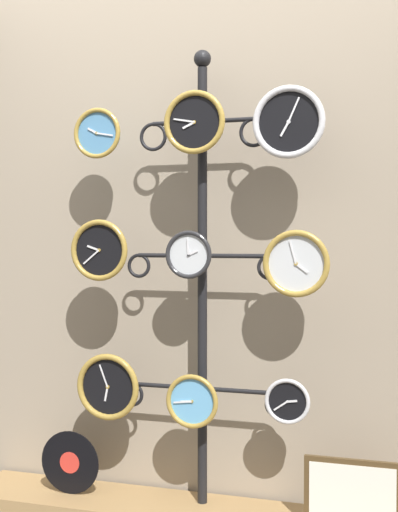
{
  "coord_description": "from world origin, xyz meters",
  "views": [
    {
      "loc": [
        0.93,
        -2.6,
        1.24
      ],
      "look_at": [
        0.0,
        0.36,
        1.16
      ],
      "focal_mm": 50.0,
      "sensor_mm": 36.0,
      "label": 1
    }
  ],
  "objects_px": {
    "clock_top_left": "(98,133)",
    "clock_top_right": "(289,122)",
    "clock_bottom_left": "(108,387)",
    "clock_middle_right": "(296,264)",
    "clock_middle_center": "(189,255)",
    "vinyl_record": "(70,462)",
    "clock_top_center": "(195,122)",
    "clock_bottom_right": "(288,401)",
    "clock_bottom_center": "(192,401)",
    "display_stand": "(202,346)",
    "clock_middle_left": "(100,250)",
    "picture_frame": "(352,494)"
  },
  "relations": [
    {
      "from": "clock_bottom_center",
      "to": "clock_middle_left",
      "type": "bearing_deg",
      "value": -179.4
    },
    {
      "from": "clock_bottom_center",
      "to": "vinyl_record",
      "type": "height_order",
      "value": "clock_bottom_center"
    },
    {
      "from": "clock_top_left",
      "to": "picture_frame",
      "type": "height_order",
      "value": "clock_top_left"
    },
    {
      "from": "clock_middle_left",
      "to": "clock_middle_center",
      "type": "xyz_separation_m",
      "value": [
        0.42,
        0.01,
        -0.02
      ]
    },
    {
      "from": "clock_bottom_left",
      "to": "clock_middle_right",
      "type": "bearing_deg",
      "value": 0.09
    },
    {
      "from": "clock_bottom_center",
      "to": "vinyl_record",
      "type": "relative_size",
      "value": 0.81
    },
    {
      "from": "display_stand",
      "to": "clock_top_right",
      "type": "height_order",
      "value": "display_stand"
    },
    {
      "from": "clock_bottom_center",
      "to": "clock_bottom_left",
      "type": "bearing_deg",
      "value": 176.36
    },
    {
      "from": "clock_middle_right",
      "to": "clock_top_right",
      "type": "bearing_deg",
      "value": -147.12
    },
    {
      "from": "clock_middle_left",
      "to": "clock_middle_center",
      "type": "distance_m",
      "value": 0.42
    },
    {
      "from": "clock_bottom_center",
      "to": "picture_frame",
      "type": "relative_size",
      "value": 0.6
    },
    {
      "from": "clock_top_left",
      "to": "clock_middle_left",
      "type": "distance_m",
      "value": 0.53
    },
    {
      "from": "clock_top_center",
      "to": "clock_bottom_right",
      "type": "distance_m",
      "value": 1.24
    },
    {
      "from": "display_stand",
      "to": "clock_bottom_right",
      "type": "distance_m",
      "value": 0.45
    },
    {
      "from": "clock_middle_left",
      "to": "picture_frame",
      "type": "bearing_deg",
      "value": 0.97
    },
    {
      "from": "clock_top_center",
      "to": "vinyl_record",
      "type": "xyz_separation_m",
      "value": [
        -0.62,
        0.03,
        -1.53
      ]
    },
    {
      "from": "clock_middle_left",
      "to": "vinyl_record",
      "type": "distance_m",
      "value": 1.0
    },
    {
      "from": "clock_middle_right",
      "to": "clock_bottom_center",
      "type": "relative_size",
      "value": 1.19
    },
    {
      "from": "clock_middle_center",
      "to": "vinyl_record",
      "type": "height_order",
      "value": "clock_middle_center"
    },
    {
      "from": "clock_middle_right",
      "to": "clock_bottom_right",
      "type": "xyz_separation_m",
      "value": [
        -0.03,
        -0.01,
        -0.57
      ]
    },
    {
      "from": "display_stand",
      "to": "vinyl_record",
      "type": "distance_m",
      "value": 0.83
    },
    {
      "from": "clock_middle_left",
      "to": "clock_bottom_center",
      "type": "xyz_separation_m",
      "value": [
        0.43,
        0.0,
        -0.65
      ]
    },
    {
      "from": "picture_frame",
      "to": "clock_middle_center",
      "type": "bearing_deg",
      "value": -179.43
    },
    {
      "from": "clock_top_left",
      "to": "clock_bottom_right",
      "type": "distance_m",
      "value": 1.44
    },
    {
      "from": "display_stand",
      "to": "clock_bottom_left",
      "type": "height_order",
      "value": "display_stand"
    },
    {
      "from": "clock_middle_center",
      "to": "clock_top_right",
      "type": "bearing_deg",
      "value": 0.11
    },
    {
      "from": "clock_top_left",
      "to": "vinyl_record",
      "type": "bearing_deg",
      "value": -179.53
    },
    {
      "from": "clock_top_center",
      "to": "clock_bottom_right",
      "type": "height_order",
      "value": "clock_top_center"
    },
    {
      "from": "display_stand",
      "to": "picture_frame",
      "type": "xyz_separation_m",
      "value": [
        0.67,
        -0.09,
        -0.56
      ]
    },
    {
      "from": "clock_top_left",
      "to": "vinyl_record",
      "type": "relative_size",
      "value": 0.78
    },
    {
      "from": "display_stand",
      "to": "clock_middle_right",
      "type": "relative_size",
      "value": 7.37
    },
    {
      "from": "display_stand",
      "to": "clock_middle_left",
      "type": "bearing_deg",
      "value": -166.02
    },
    {
      "from": "display_stand",
      "to": "clock_bottom_center",
      "type": "distance_m",
      "value": 0.25
    },
    {
      "from": "clock_middle_left",
      "to": "display_stand",
      "type": "bearing_deg",
      "value": 13.98
    },
    {
      "from": "clock_top_center",
      "to": "clock_middle_center",
      "type": "relative_size",
      "value": 1.31
    },
    {
      "from": "clock_top_left",
      "to": "clock_top_right",
      "type": "xyz_separation_m",
      "value": [
        0.87,
        -0.02,
        0.01
      ]
    },
    {
      "from": "clock_bottom_right",
      "to": "picture_frame",
      "type": "bearing_deg",
      "value": -1.0
    },
    {
      "from": "clock_top_right",
      "to": "clock_bottom_left",
      "type": "xyz_separation_m",
      "value": [
        -0.82,
        0.02,
        -1.15
      ]
    },
    {
      "from": "clock_top_left",
      "to": "clock_bottom_left",
      "type": "relative_size",
      "value": 0.75
    },
    {
      "from": "clock_bottom_left",
      "to": "clock_bottom_center",
      "type": "distance_m",
      "value": 0.41
    },
    {
      "from": "clock_top_right",
      "to": "clock_middle_center",
      "type": "height_order",
      "value": "clock_top_right"
    },
    {
      "from": "clock_middle_left",
      "to": "vinyl_record",
      "type": "relative_size",
      "value": 0.95
    },
    {
      "from": "clock_middle_center",
      "to": "clock_bottom_right",
      "type": "height_order",
      "value": "clock_middle_center"
    },
    {
      "from": "clock_middle_left",
      "to": "picture_frame",
      "type": "distance_m",
      "value": 1.48
    },
    {
      "from": "clock_bottom_right",
      "to": "vinyl_record",
      "type": "relative_size",
      "value": 0.66
    },
    {
      "from": "clock_top_left",
      "to": "vinyl_record",
      "type": "xyz_separation_m",
      "value": [
        -0.15,
        -0.0,
        -1.51
      ]
    },
    {
      "from": "clock_top_right",
      "to": "clock_middle_center",
      "type": "bearing_deg",
      "value": -179.89
    },
    {
      "from": "clock_bottom_center",
      "to": "picture_frame",
      "type": "xyz_separation_m",
      "value": [
        0.68,
        0.01,
        -0.34
      ]
    },
    {
      "from": "clock_top_left",
      "to": "vinyl_record",
      "type": "distance_m",
      "value": 1.51
    },
    {
      "from": "vinyl_record",
      "to": "clock_middle_left",
      "type": "bearing_deg",
      "value": -10.38
    }
  ]
}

